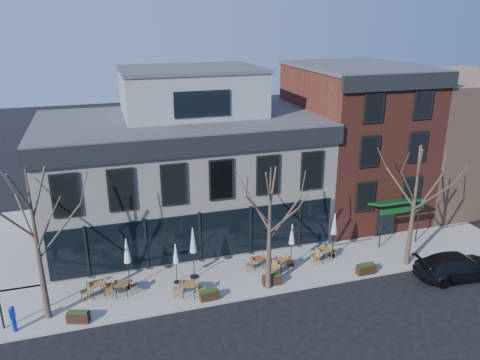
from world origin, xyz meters
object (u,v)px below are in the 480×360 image
object	(u,v)px
parked_sedan	(458,266)
umbrella_0	(127,253)
cafe_set_0	(97,288)
call_box	(13,318)

from	to	relation	value
parked_sedan	umbrella_0	xyz separation A→B (m)	(-18.34, 4.35, 1.53)
parked_sedan	cafe_set_0	bearing A→B (deg)	84.18
parked_sedan	call_box	xyz separation A→B (m)	(-23.92, 2.05, 0.16)
parked_sedan	cafe_set_0	world-z (taller)	parked_sedan
call_box	umbrella_0	distance (m)	6.19
parked_sedan	call_box	distance (m)	24.01
cafe_set_0	umbrella_0	world-z (taller)	umbrella_0
call_box	cafe_set_0	world-z (taller)	call_box
call_box	parked_sedan	bearing A→B (deg)	-4.90
call_box	cafe_set_0	distance (m)	4.32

